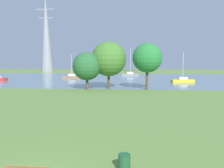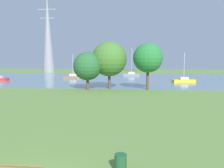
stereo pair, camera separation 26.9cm
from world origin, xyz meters
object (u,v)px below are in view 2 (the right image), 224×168
object	(u,v)px
litter_bin	(120,163)
sailboat_gray	(132,74)
tree_east_near	(148,58)
electricity_pylon	(48,33)
sailboat_yellow	(184,80)
tree_mid_shore	(87,66)
tree_west_far	(109,59)
sailboat_brown	(73,76)

from	to	relation	value
litter_bin	sailboat_gray	size ratio (longest dim) A/B	0.10
tree_east_near	electricity_pylon	xyz separation A→B (m)	(-32.71, 43.84, 8.73)
sailboat_yellow	tree_mid_shore	xyz separation A→B (m)	(-18.26, -13.21, 3.39)
tree_mid_shore	tree_west_far	xyz separation A→B (m)	(3.44, 1.42, 1.18)
sailboat_brown	sailboat_yellow	size ratio (longest dim) A/B	0.96
tree_west_far	electricity_pylon	distance (m)	51.40
sailboat_yellow	electricity_pylon	distance (m)	53.52
sailboat_brown	tree_east_near	distance (m)	27.46
tree_mid_shore	tree_east_near	size ratio (longest dim) A/B	0.81
sailboat_brown	tree_mid_shore	size ratio (longest dim) A/B	0.98
tree_east_near	electricity_pylon	distance (m)	55.39
tree_mid_shore	electricity_pylon	bearing A→B (deg)	117.17
tree_west_far	electricity_pylon	bearing A→B (deg)	121.37
sailboat_brown	litter_bin	bearing A→B (deg)	-73.07
sailboat_brown	tree_east_near	bearing A→B (deg)	-49.02
litter_bin	electricity_pylon	size ratio (longest dim) A/B	0.03
sailboat_gray	electricity_pylon	world-z (taller)	electricity_pylon
sailboat_yellow	tree_east_near	size ratio (longest dim) A/B	0.83
sailboat_gray	tree_mid_shore	size ratio (longest dim) A/B	1.30
sailboat_brown	tree_mid_shore	distance (m)	22.90
sailboat_gray	electricity_pylon	xyz separation A→B (m)	(-30.00, 14.17, 13.45)
sailboat_yellow	electricity_pylon	bearing A→B (deg)	142.64
sailboat_gray	tree_mid_shore	world-z (taller)	sailboat_gray
tree_west_far	tree_east_near	bearing A→B (deg)	-5.56
litter_bin	tree_west_far	xyz separation A→B (m)	(-3.38, 28.71, 4.63)
sailboat_gray	sailboat_brown	bearing A→B (deg)	-148.35
litter_bin	tree_mid_shore	size ratio (longest dim) A/B	0.13
sailboat_brown	electricity_pylon	size ratio (longest dim) A/B	0.22
sailboat_yellow	tree_east_near	world-z (taller)	tree_east_near
litter_bin	tree_mid_shore	xyz separation A→B (m)	(-6.83, 27.30, 3.44)
sailboat_gray	tree_mid_shore	xyz separation A→B (m)	(-7.08, -30.47, 3.37)
tree_mid_shore	tree_east_near	world-z (taller)	tree_east_near
tree_east_near	sailboat_brown	bearing A→B (deg)	130.98
sailboat_gray	tree_west_far	xyz separation A→B (m)	(-3.64, -29.06, 4.55)
tree_east_near	electricity_pylon	world-z (taller)	electricity_pylon
tree_mid_shore	sailboat_gray	bearing A→B (deg)	76.91
tree_west_far	litter_bin	bearing A→B (deg)	-83.28
sailboat_brown	tree_mid_shore	world-z (taller)	tree_mid_shore
litter_bin	tree_east_near	world-z (taller)	tree_east_near
sailboat_yellow	tree_mid_shore	bearing A→B (deg)	-144.12
litter_bin	sailboat_yellow	xyz separation A→B (m)	(11.43, 40.50, 0.06)
tree_east_near	sailboat_gray	bearing A→B (deg)	95.23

